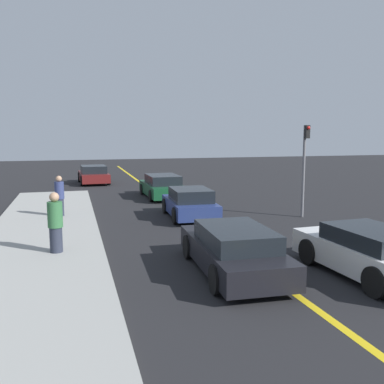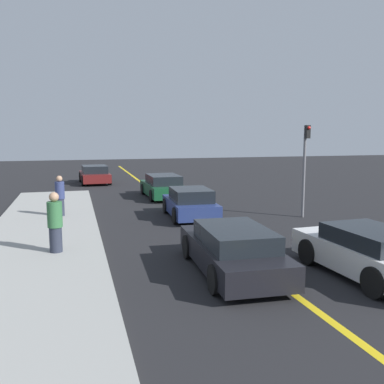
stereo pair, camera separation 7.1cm
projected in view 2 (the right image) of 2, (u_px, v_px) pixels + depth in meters
name	position (u px, v px, depth m)	size (l,w,h in m)	color
road_center_line	(192.00, 220.00, 17.96)	(0.20, 60.00, 0.01)	gold
sidewalk_left	(37.00, 257.00, 12.36)	(3.84, 27.51, 0.14)	#9E9E99
car_near_right_lane	(367.00, 252.00, 10.81)	(2.06, 4.23, 1.27)	silver
car_ahead_center	(232.00, 250.00, 11.14)	(2.08, 4.69, 1.24)	black
car_far_distant	(190.00, 203.00, 18.32)	(2.04, 3.94, 1.28)	navy
car_parked_left_lot	(163.00, 186.00, 24.05)	(2.02, 4.52, 1.29)	#144728
car_oncoming_far	(95.00, 175.00, 30.65)	(2.17, 4.14, 1.30)	maroon
pedestrian_near_curb	(55.00, 223.00, 12.51)	(0.43, 0.43, 1.78)	#282D3D
pedestrian_mid_group	(60.00, 196.00, 17.98)	(0.39, 0.39, 1.71)	#282D3D
traffic_light	(305.00, 161.00, 18.15)	(0.18, 0.40, 3.94)	slate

